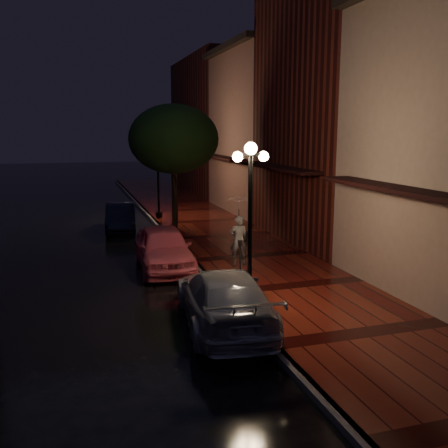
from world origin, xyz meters
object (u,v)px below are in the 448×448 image
object	(u,v)px
pink_car	(164,248)
navy_car	(121,217)
woman_with_umbrella	(239,219)
parking_meter	(240,254)
streetlamp_far	(158,172)
street_tree	(174,141)
streetlamp_near	(250,215)
silver_car	(224,298)

from	to	relation	value
pink_car	navy_car	xyz separation A→B (m)	(-0.75, 7.32, -0.11)
woman_with_umbrella	parking_meter	distance (m)	1.62
streetlamp_far	street_tree	xyz separation A→B (m)	(0.26, -3.01, 1.64)
street_tree	woman_with_umbrella	distance (m)	7.51
streetlamp_near	parking_meter	world-z (taller)	streetlamp_near
streetlamp_near	navy_car	distance (m)	12.40
navy_car	silver_car	size ratio (longest dim) A/B	0.80
street_tree	parking_meter	bearing A→B (deg)	-87.31
streetlamp_near	silver_car	bearing A→B (deg)	-140.20
streetlamp_near	parking_meter	bearing A→B (deg)	76.21
silver_car	parking_meter	distance (m)	3.80
streetlamp_far	parking_meter	size ratio (longest dim) A/B	3.66
pink_car	streetlamp_near	bearing A→B (deg)	-70.62
navy_car	parking_meter	bearing A→B (deg)	-67.11
streetlamp_far	silver_car	size ratio (longest dim) A/B	0.88
parking_meter	silver_car	bearing A→B (deg)	-120.42
pink_car	parking_meter	xyz separation A→B (m)	(2.09, -2.07, 0.12)
streetlamp_far	navy_car	bearing A→B (deg)	-138.25
streetlamp_far	parking_meter	xyz separation A→B (m)	(0.65, -11.35, -1.74)
street_tree	silver_car	size ratio (longest dim) A/B	1.19
streetlamp_far	pink_car	xyz separation A→B (m)	(-1.44, -9.28, -1.85)
streetlamp_far	silver_car	distance (m)	14.94
streetlamp_far	navy_car	size ratio (longest dim) A/B	1.11
streetlamp_near	silver_car	world-z (taller)	streetlamp_near
woman_with_umbrella	parking_meter	bearing A→B (deg)	87.72
woman_with_umbrella	streetlamp_far	bearing A→B (deg)	-69.31
streetlamp_near	streetlamp_far	size ratio (longest dim) A/B	1.00
street_tree	pink_car	world-z (taller)	street_tree
streetlamp_near	silver_car	xyz separation A→B (m)	(-0.95, -0.79, -1.89)
street_tree	pink_car	bearing A→B (deg)	-105.14
streetlamp_far	pink_car	world-z (taller)	streetlamp_far
streetlamp_far	woman_with_umbrella	world-z (taller)	streetlamp_far
silver_car	parking_meter	bearing A→B (deg)	-108.63
street_tree	silver_car	world-z (taller)	street_tree
navy_car	silver_car	world-z (taller)	silver_car
pink_car	woman_with_umbrella	distance (m)	2.79
navy_car	woman_with_umbrella	world-z (taller)	woman_with_umbrella
streetlamp_near	navy_car	size ratio (longest dim) A/B	1.11
street_tree	navy_car	size ratio (longest dim) A/B	1.49
silver_car	woman_with_umbrella	world-z (taller)	woman_with_umbrella
pink_car	woman_with_umbrella	bearing A→B (deg)	-14.79
pink_car	woman_with_umbrella	size ratio (longest dim) A/B	1.82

